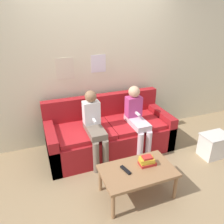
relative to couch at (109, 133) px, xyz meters
name	(u,v)px	position (x,y,z in m)	size (l,w,h in m)	color
ground_plane	(122,167)	(0.00, -0.54, -0.29)	(10.00, 10.00, 0.00)	#937A56
wall_back	(98,65)	(0.00, 0.51, 1.01)	(8.00, 0.06, 2.60)	beige
couch	(109,133)	(0.00, 0.00, 0.00)	(1.97, 0.84, 0.85)	maroon
coffee_table	(138,173)	(-0.03, -1.07, 0.05)	(0.88, 0.53, 0.38)	#8E6642
person_left	(94,124)	(-0.30, -0.20, 0.32)	(0.24, 0.57, 1.08)	#756656
person_right	(137,117)	(0.39, -0.20, 0.32)	(0.24, 0.57, 1.07)	silver
tv_remote	(126,170)	(-0.17, -1.04, 0.11)	(0.08, 0.17, 0.02)	black
book_stack	(147,161)	(0.12, -1.03, 0.15)	(0.21, 0.14, 0.13)	red
storage_box	(214,145)	(1.47, -0.78, -0.10)	(0.42, 0.31, 0.38)	silver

